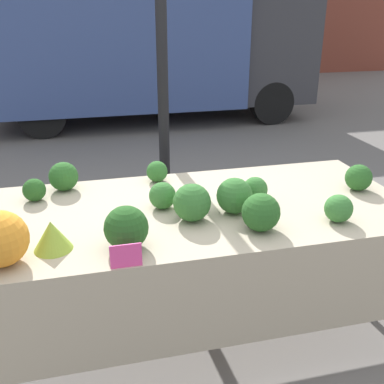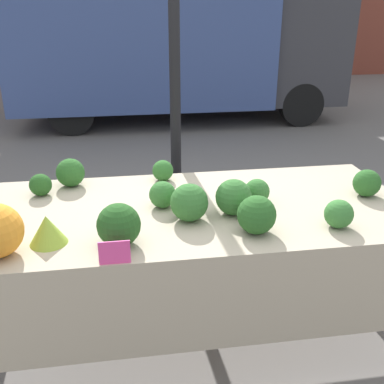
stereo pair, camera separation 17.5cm
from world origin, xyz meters
The scene contains 17 objects.
ground_plane centered at (0.00, 0.00, 0.00)m, with size 40.00×40.00×0.00m, color slate.
tent_pole centered at (0.03, 0.89, 1.10)m, with size 0.07×0.07×2.20m.
parked_truck centered at (0.41, 5.33, 1.35)m, with size 4.89×2.25×2.55m.
market_table centered at (0.00, -0.07, 0.70)m, with size 2.16×0.97×0.78m.
romanesco_head centered at (-0.64, -0.27, 0.85)m, with size 0.16×0.16×0.13m.
broccoli_head_0 centered at (0.23, -0.30, 0.87)m, with size 0.17×0.17×0.17m.
broccoli_head_1 centered at (0.91, 0.01, 0.85)m, with size 0.14×0.14×0.14m.
broccoli_head_2 centered at (-0.03, -0.14, 0.87)m, with size 0.17×0.17×0.17m.
broccoli_head_3 centered at (0.33, 0.00, 0.85)m, with size 0.13×0.13×0.13m.
broccoli_head_5 centered at (0.61, -0.31, 0.85)m, with size 0.13×0.13×0.13m.
broccoli_head_6 centered at (-0.35, -0.32, 0.88)m, with size 0.18×0.18×0.18m.
broccoli_head_7 centered at (-0.11, 0.38, 0.84)m, with size 0.12×0.12×0.12m.
broccoli_head_8 centered at (-0.61, 0.38, 0.86)m, with size 0.15×0.15×0.15m.
broccoli_head_9 centered at (0.18, -0.10, 0.87)m, with size 0.17×0.17×0.17m.
broccoli_head_10 centered at (-0.14, 0.02, 0.85)m, with size 0.13×0.13×0.13m.
broccoli_head_11 centered at (-0.75, 0.27, 0.84)m, with size 0.12×0.12×0.12m.
price_sign centered at (-0.37, -0.47, 0.83)m, with size 0.12×0.01×0.10m.
Camera 2 is at (-0.30, -1.98, 1.70)m, focal length 42.00 mm.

